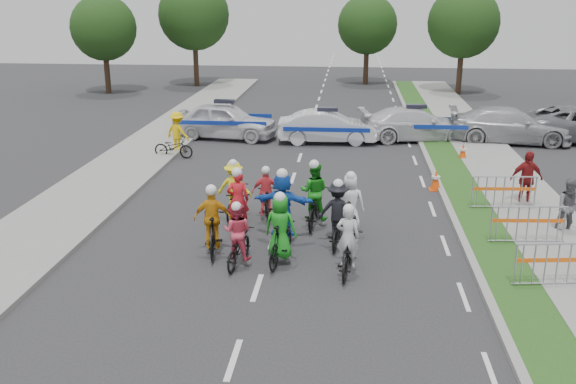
# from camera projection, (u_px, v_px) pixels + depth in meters

# --- Properties ---
(ground) EXTENTS (90.00, 90.00, 0.00)m
(ground) POSITION_uv_depth(u_px,v_px,m) (257.00, 288.00, 14.56)
(ground) COLOR #28282B
(ground) RESTS_ON ground
(curb_right) EXTENTS (0.20, 60.00, 0.12)m
(curb_right) POSITION_uv_depth(u_px,v_px,m) (453.00, 219.00, 18.81)
(curb_right) COLOR gray
(curb_right) RESTS_ON ground
(grass_strip) EXTENTS (1.20, 60.00, 0.11)m
(grass_strip) POSITION_uv_depth(u_px,v_px,m) (478.00, 220.00, 18.75)
(grass_strip) COLOR #1E4416
(grass_strip) RESTS_ON ground
(sidewalk_right) EXTENTS (2.40, 60.00, 0.13)m
(sidewalk_right) POSITION_uv_depth(u_px,v_px,m) (541.00, 221.00, 18.57)
(sidewalk_right) COLOR gray
(sidewalk_right) RESTS_ON ground
(sidewalk_left) EXTENTS (3.00, 60.00, 0.13)m
(sidewalk_left) POSITION_uv_depth(u_px,v_px,m) (73.00, 206.00, 19.90)
(sidewalk_left) COLOR gray
(sidewalk_left) RESTS_ON ground
(rider_0) EXTENTS (0.79, 1.79, 1.77)m
(rider_0) POSITION_uv_depth(u_px,v_px,m) (347.00, 250.00, 15.15)
(rider_0) COLOR black
(rider_0) RESTS_ON ground
(rider_1) EXTENTS (0.87, 1.85, 1.88)m
(rider_1) POSITION_uv_depth(u_px,v_px,m) (280.00, 236.00, 15.67)
(rider_1) COLOR black
(rider_1) RESTS_ON ground
(rider_2) EXTENTS (0.79, 1.69, 1.66)m
(rider_2) POSITION_uv_depth(u_px,v_px,m) (238.00, 241.00, 15.61)
(rider_2) COLOR black
(rider_2) RESTS_ON ground
(rider_3) EXTENTS (0.98, 1.83, 1.88)m
(rider_3) POSITION_uv_depth(u_px,v_px,m) (213.00, 227.00, 16.25)
(rider_3) COLOR black
(rider_3) RESTS_ON ground
(rider_4) EXTENTS (1.07, 1.85, 1.84)m
(rider_4) POSITION_uv_depth(u_px,v_px,m) (337.00, 219.00, 16.84)
(rider_4) COLOR black
(rider_4) RESTS_ON ground
(rider_5) EXTENTS (1.67, 1.99, 2.04)m
(rider_5) POSITION_uv_depth(u_px,v_px,m) (283.00, 211.00, 17.07)
(rider_5) COLOR black
(rider_5) RESTS_ON ground
(rider_6) EXTENTS (1.00, 2.00, 1.95)m
(rider_6) POSITION_uv_depth(u_px,v_px,m) (238.00, 212.00, 17.57)
(rider_6) COLOR black
(rider_6) RESTS_ON ground
(rider_7) EXTENTS (0.82, 1.79, 1.85)m
(rider_7) POSITION_uv_depth(u_px,v_px,m) (350.00, 210.00, 17.52)
(rider_7) COLOR black
(rider_7) RESTS_ON ground
(rider_8) EXTENTS (0.86, 1.96, 1.96)m
(rider_8) POSITION_uv_depth(u_px,v_px,m) (314.00, 201.00, 18.29)
(rider_8) COLOR black
(rider_8) RESTS_ON ground
(rider_9) EXTENTS (0.89, 1.64, 1.67)m
(rider_9) POSITION_uv_depth(u_px,v_px,m) (266.00, 199.00, 18.68)
(rider_9) COLOR black
(rider_9) RESTS_ON ground
(rider_10) EXTENTS (1.04, 1.81, 1.80)m
(rider_10) POSITION_uv_depth(u_px,v_px,m) (234.00, 195.00, 18.90)
(rider_10) COLOR black
(rider_10) RESTS_ON ground
(police_car_0) EXTENTS (4.98, 2.61, 1.62)m
(police_car_0) POSITION_uv_depth(u_px,v_px,m) (225.00, 121.00, 29.18)
(police_car_0) COLOR silver
(police_car_0) RESTS_ON ground
(police_car_1) EXTENTS (4.39, 1.76, 1.42)m
(police_car_1) POSITION_uv_depth(u_px,v_px,m) (327.00, 127.00, 28.32)
(police_car_1) COLOR silver
(police_car_1) RESTS_ON ground
(police_car_2) EXTENTS (5.30, 2.88, 1.46)m
(police_car_2) POSITION_uv_depth(u_px,v_px,m) (415.00, 124.00, 28.83)
(police_car_2) COLOR silver
(police_car_2) RESTS_ON ground
(civilian_sedan) EXTENTS (5.47, 2.64, 1.54)m
(civilian_sedan) POSITION_uv_depth(u_px,v_px,m) (510.00, 125.00, 28.36)
(civilian_sedan) COLOR #AEAFB3
(civilian_sedan) RESTS_ON ground
(spectator_1) EXTENTS (0.84, 0.68, 1.61)m
(spectator_1) POSITION_uv_depth(u_px,v_px,m) (570.00, 208.00, 17.47)
(spectator_1) COLOR #5B5A60
(spectator_1) RESTS_ON ground
(spectator_2) EXTENTS (1.10, 0.61, 1.77)m
(spectator_2) POSITION_uv_depth(u_px,v_px,m) (526.00, 179.00, 19.86)
(spectator_2) COLOR maroon
(spectator_2) RESTS_ON ground
(marshal_hiviz) EXTENTS (1.27, 1.05, 1.70)m
(marshal_hiviz) POSITION_uv_depth(u_px,v_px,m) (178.00, 132.00, 26.61)
(marshal_hiviz) COLOR yellow
(marshal_hiviz) RESTS_ON ground
(barrier_0) EXTENTS (2.05, 0.76, 1.12)m
(barrier_0) POSITION_uv_depth(u_px,v_px,m) (557.00, 266.00, 14.33)
(barrier_0) COLOR #A5A8AD
(barrier_0) RESTS_ON ground
(barrier_1) EXTENTS (2.03, 0.66, 1.12)m
(barrier_1) POSITION_uv_depth(u_px,v_px,m) (527.00, 226.00, 16.78)
(barrier_1) COLOR #A5A8AD
(barrier_1) RESTS_ON ground
(barrier_2) EXTENTS (2.03, 0.66, 1.12)m
(barrier_2) POSITION_uv_depth(u_px,v_px,m) (504.00, 194.00, 19.47)
(barrier_2) COLOR #A5A8AD
(barrier_2) RESTS_ON ground
(cone_0) EXTENTS (0.40, 0.40, 0.70)m
(cone_0) POSITION_uv_depth(u_px,v_px,m) (436.00, 180.00, 21.63)
(cone_0) COLOR #F24C0C
(cone_0) RESTS_ON ground
(cone_1) EXTENTS (0.40, 0.40, 0.70)m
(cone_1) POSITION_uv_depth(u_px,v_px,m) (463.00, 152.00, 25.43)
(cone_1) COLOR #F24C0C
(cone_1) RESTS_ON ground
(parked_bike) EXTENTS (1.70, 0.79, 0.86)m
(parked_bike) POSITION_uv_depth(u_px,v_px,m) (174.00, 147.00, 25.84)
(parked_bike) COLOR black
(parked_bike) RESTS_ON ground
(tree_0) EXTENTS (4.20, 4.20, 6.30)m
(tree_0) POSITION_uv_depth(u_px,v_px,m) (103.00, 28.00, 41.21)
(tree_0) COLOR #382619
(tree_0) RESTS_ON ground
(tree_1) EXTENTS (4.55, 4.55, 6.82)m
(tree_1) POSITION_uv_depth(u_px,v_px,m) (464.00, 23.00, 40.85)
(tree_1) COLOR #382619
(tree_1) RESTS_ON ground
(tree_3) EXTENTS (4.90, 4.90, 7.35)m
(tree_3) POSITION_uv_depth(u_px,v_px,m) (194.00, 15.00, 44.33)
(tree_3) COLOR #382619
(tree_3) RESTS_ON ground
(tree_4) EXTENTS (4.20, 4.20, 6.30)m
(tree_4) POSITION_uv_depth(u_px,v_px,m) (367.00, 25.00, 45.31)
(tree_4) COLOR #382619
(tree_4) RESTS_ON ground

